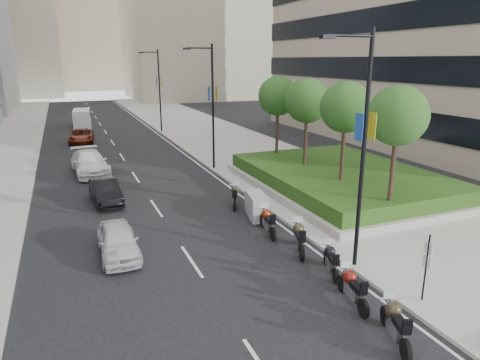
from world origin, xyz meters
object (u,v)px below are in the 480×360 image
delivery_van (82,119)px  car_c (90,163)px  motorcycle_3 (299,238)px  car_a (118,241)px  motorcycle_4 (267,221)px  car_d (81,136)px  motorcycle_5 (257,206)px  car_b (105,192)px  motorcycle_1 (352,287)px  lamp_post_0 (361,142)px  lamp_post_2 (158,87)px  lamp_post_1 (211,101)px  motorcycle_0 (395,323)px  parking_sign (426,264)px  motorcycle_2 (331,260)px  motorcycle_6 (235,196)px

delivery_van → car_c: bearing=-87.1°
motorcycle_3 → car_a: size_ratio=0.58×
car_c → motorcycle_4: bearing=-69.3°
motorcycle_3 → car_d: car_d is taller
motorcycle_5 → car_b: (-7.00, 5.50, 0.03)m
motorcycle_4 → motorcycle_5: (0.40, 2.11, 0.03)m
motorcycle_1 → car_a: 9.57m
lamp_post_0 → car_b: 15.19m
car_d → lamp_post_2: bearing=24.1°
lamp_post_1 → motorcycle_0: size_ratio=4.24×
parking_sign → car_d: parking_sign is taller
lamp_post_2 → motorcycle_1: lamp_post_2 is taller
motorcycle_2 → delivery_van: size_ratio=0.39×
car_d → motorcycle_0: bearing=-74.5°
car_c → delivery_van: (0.65, 23.90, 0.16)m
parking_sign → motorcycle_0: bearing=-151.9°
car_d → delivery_van: (0.62, 11.11, 0.29)m
motorcycle_0 → motorcycle_3: (0.47, 6.35, 0.04)m
delivery_van → lamp_post_2: bearing=-41.7°
motorcycle_6 → delivery_van: (-6.38, 34.44, 0.38)m
motorcycle_0 → car_a: car_a is taller
car_b → lamp_post_1: bearing=27.2°
motorcycle_2 → motorcycle_4: (-0.53, 4.46, 0.06)m
lamp_post_2 → car_d: size_ratio=1.85×
motorcycle_0 → motorcycle_4: motorcycle_4 is taller
motorcycle_4 → motorcycle_0: bearing=-171.9°
lamp_post_0 → car_a: bearing=150.6°
lamp_post_0 → car_b: lamp_post_0 is taller
lamp_post_1 → car_b: bearing=-148.7°
parking_sign → car_d: size_ratio=0.52×
motorcycle_6 → lamp_post_2: bearing=20.4°
lamp_post_2 → motorcycle_0: (-1.61, -39.21, -4.47)m
lamp_post_1 → car_b: size_ratio=2.26×
lamp_post_1 → lamp_post_0: bearing=-90.0°
lamp_post_2 → car_a: bearing=-105.3°
delivery_van → car_a: bearing=-86.3°
motorcycle_6 → car_a: bearing=144.0°
lamp_post_1 → motorcycle_0: (-1.61, -21.21, -4.47)m
lamp_post_0 → car_d: lamp_post_0 is taller
lamp_post_0 → car_b: bearing=123.9°
motorcycle_5 → car_c: car_c is taller
motorcycle_2 → delivery_van: delivery_van is taller
motorcycle_6 → car_a: size_ratio=0.53×
parking_sign → motorcycle_4: parking_sign is taller
motorcycle_0 → motorcycle_2: size_ratio=1.09×
lamp_post_2 → motorcycle_4: bearing=-92.8°
lamp_post_2 → car_c: bearing=-118.3°
lamp_post_2 → motorcycle_6: size_ratio=4.42×
lamp_post_1 → motorcycle_1: lamp_post_1 is taller
lamp_post_2 → motorcycle_2: bearing=-91.6°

